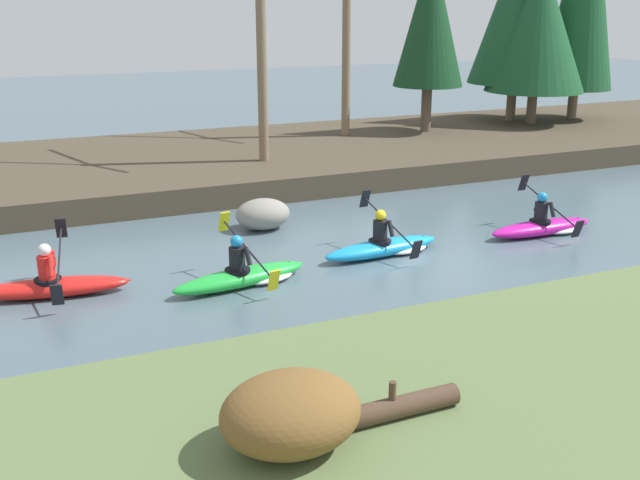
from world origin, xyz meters
The scene contains 14 objects.
ground_plane centered at (0.00, 0.00, 0.00)m, with size 90.00×90.00×0.00m, color #4C606B.
riverbank_far centered at (0.00, 10.16, 0.33)m, with size 44.00×8.66×0.65m.
conifer_tree_far_left centered at (5.94, 10.88, 4.55)m, with size 2.43×2.43×6.25m.
conifer_tree_left centered at (10.34, 11.84, 4.85)m, with size 3.50×3.50×6.98m.
conifer_tree_mid_left centered at (10.54, 10.85, 4.20)m, with size 3.65×3.65×5.91m.
bare_tree_mid_upstream centered at (-1.00, 8.41, 4.37)m, with size 4.31×4.26×7.89m.
bare_tree_mid_downstream centered at (2.99, 11.32, 4.17)m, with size 4.09×4.04×7.47m.
shrub_clump_second centered at (-5.74, -5.90, 1.22)m, with size 1.44×1.20×0.78m.
kayaker_lead centered at (3.16, 0.95, 0.20)m, with size 2.77×2.06×1.20m.
kayaker_middle centered at (-0.87, 1.10, 0.20)m, with size 2.79×2.07×1.20m.
kayaker_trailing centered at (-4.12, 0.61, 0.20)m, with size 2.79×2.06×1.20m.
kayaker_far_back centered at (-7.48, 1.45, 0.22)m, with size 2.80×2.07×1.20m.
boulder_midstream centered at (-2.63, 3.90, 0.36)m, with size 1.28×1.00×0.72m.
driftwood_log centered at (-4.75, -5.84, 0.95)m, with size 1.99×0.27×0.44m.
Camera 1 is at (-8.06, -11.99, 5.10)m, focal length 42.00 mm.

